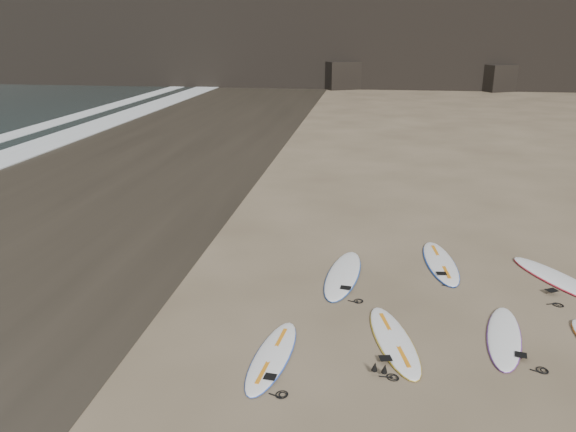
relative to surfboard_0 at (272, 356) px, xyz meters
name	(u,v)px	position (x,y,z in m)	size (l,w,h in m)	color
ground	(535,343)	(4.52, 1.13, -0.04)	(240.00, 240.00, 0.00)	#897559
wet_sand	(100,177)	(-8.48, 11.13, -0.04)	(12.00, 200.00, 0.01)	#383026
surfboard_0	(272,356)	(0.00, 0.00, 0.00)	(0.56, 2.34, 0.08)	white
surfboard_1	(394,340)	(2.05, 0.80, 0.00)	(0.59, 2.47, 0.09)	white
surfboard_2	(504,336)	(4.01, 1.21, 0.00)	(0.56, 2.35, 0.08)	white
surfboard_5	(343,274)	(1.02, 3.48, 0.01)	(0.66, 2.77, 0.10)	white
surfboard_6	(440,262)	(3.27, 4.50, 0.01)	(0.64, 2.67, 0.10)	white
surfboard_7	(560,280)	(5.76, 3.87, 0.01)	(0.66, 2.76, 0.10)	white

